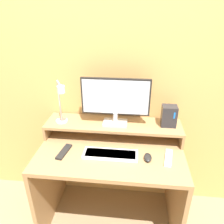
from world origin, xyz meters
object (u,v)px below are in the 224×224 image
Objects in this scene: keyboard at (110,154)px; mouse at (148,157)px; monitor at (115,100)px; remote_secondary at (168,158)px; remote_control at (64,152)px; desk_lamp at (61,102)px; router_dock at (169,116)px.

mouse is at bearing -3.36° from keyboard.
monitor reaches higher than remote_secondary.
keyboard is 4.16× the size of mouse.
remote_secondary is (0.39, -0.23, -0.32)m from monitor.
mouse reaches higher than remote_control.
keyboard is at bearing 0.75° from remote_control.
remote_control is (-0.35, -0.25, -0.32)m from monitor.
desk_lamp is 1.80× the size of remote_secondary.
router_dock is at bearing 2.68° from monitor.
mouse is (0.65, -0.19, -0.30)m from desk_lamp.
remote_secondary is at bearing -12.13° from desk_lamp.
desk_lamp is 0.74m from mouse.
remote_control is at bearing 178.96° from mouse.
monitor reaches higher than mouse.
router_dock is (0.41, 0.02, -0.12)m from monitor.
remote_control is (-0.60, 0.01, -0.01)m from mouse.
monitor is at bearing 35.27° from remote_control.
mouse is (0.25, -0.26, -0.31)m from monitor.
mouse is at bearing -1.04° from remote_control.
remote_control is 0.74m from remote_secondary.
desk_lamp reaches higher than mouse.
monitor reaches higher than router_dock.
monitor is at bearing 149.18° from remote_secondary.
keyboard is 0.34m from remote_control.
router_dock is at bearing 5.99° from desk_lamp.
remote_control is (0.05, -0.18, -0.31)m from desk_lamp.
monitor reaches higher than keyboard.
monitor is 2.80× the size of remote_control.
router_dock is at bearing 19.38° from remote_control.
remote_secondary is (0.40, 0.01, -0.00)m from keyboard.
mouse is 0.15m from remote_secondary.
remote_secondary is at bearing 0.85° from remote_control.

